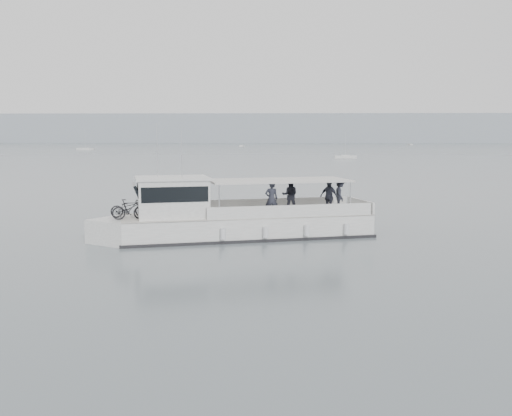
{
  "coord_description": "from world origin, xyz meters",
  "views": [
    {
      "loc": [
        -0.14,
        -30.56,
        5.44
      ],
      "look_at": [
        -1.06,
        0.24,
        1.6
      ],
      "focal_mm": 40.0,
      "sensor_mm": 36.0,
      "label": 1
    }
  ],
  "objects": [
    {
      "name": "tour_boat",
      "position": [
        -2.85,
        -0.11,
        1.06
      ],
      "size": [
        15.31,
        7.17,
        6.43
      ],
      "rotation": [
        0.0,
        0.0,
        0.27
      ],
      "color": "white",
      "rests_on": "ground"
    },
    {
      "name": "headland",
      "position": [
        0.0,
        560.0,
        14.0
      ],
      "size": [
        1400.0,
        90.0,
        28.0
      ],
      "primitive_type": "cube",
      "color": "#939EA8",
      "rests_on": "ground"
    },
    {
      "name": "moored_fleet",
      "position": [
        -0.02,
        192.63,
        0.36
      ],
      "size": [
        347.57,
        353.4,
        9.41
      ],
      "color": "white",
      "rests_on": "ground"
    },
    {
      "name": "ground",
      "position": [
        0.0,
        0.0,
        0.0
      ],
      "size": [
        1400.0,
        1400.0,
        0.0
      ],
      "primitive_type": "plane",
      "color": "#545E63",
      "rests_on": "ground"
    }
  ]
}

